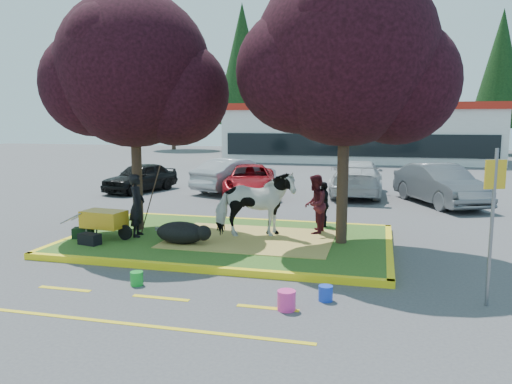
% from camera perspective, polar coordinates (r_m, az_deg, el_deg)
% --- Properties ---
extents(ground, '(90.00, 90.00, 0.00)m').
position_cam_1_polar(ground, '(13.21, -3.10, -5.85)').
color(ground, '#424244').
rests_on(ground, ground).
extents(median_island, '(8.00, 5.00, 0.15)m').
position_cam_1_polar(median_island, '(13.19, -3.11, -5.54)').
color(median_island, '#315A1C').
rests_on(median_island, ground).
extents(curb_near, '(8.30, 0.16, 0.15)m').
position_cam_1_polar(curb_near, '(10.84, -7.19, -8.68)').
color(curb_near, yellow).
rests_on(curb_near, ground).
extents(curb_far, '(8.30, 0.16, 0.15)m').
position_cam_1_polar(curb_far, '(15.61, -0.30, -3.34)').
color(curb_far, yellow).
rests_on(curb_far, ground).
extents(curb_left, '(0.16, 5.30, 0.15)m').
position_cam_1_polar(curb_left, '(14.89, -18.33, -4.35)').
color(curb_left, yellow).
rests_on(curb_left, ground).
extents(curb_right, '(0.16, 5.30, 0.15)m').
position_cam_1_polar(curb_right, '(12.63, 14.99, -6.44)').
color(curb_right, yellow).
rests_on(curb_right, ground).
extents(straw_bedding, '(4.20, 3.00, 0.01)m').
position_cam_1_polar(straw_bedding, '(13.01, -0.57, -5.36)').
color(straw_bedding, '#C3B250').
rests_on(straw_bedding, median_island).
extents(tree_purple_left, '(5.06, 4.20, 6.51)m').
position_cam_1_polar(tree_purple_left, '(14.27, -13.77, 12.62)').
color(tree_purple_left, black).
rests_on(tree_purple_left, median_island).
extents(tree_purple_right, '(5.30, 4.40, 6.82)m').
position_cam_1_polar(tree_purple_right, '(12.51, 10.29, 14.29)').
color(tree_purple_right, black).
rests_on(tree_purple_right, median_island).
extents(fire_lane_stripe_a, '(1.10, 0.12, 0.01)m').
position_cam_1_polar(fire_lane_stripe_a, '(10.42, -21.01, -10.30)').
color(fire_lane_stripe_a, yellow).
rests_on(fire_lane_stripe_a, ground).
extents(fire_lane_stripe_b, '(1.10, 0.12, 0.01)m').
position_cam_1_polar(fire_lane_stripe_b, '(9.45, -10.82, -11.81)').
color(fire_lane_stripe_b, yellow).
rests_on(fire_lane_stripe_b, ground).
extents(fire_lane_stripe_c, '(1.10, 0.12, 0.01)m').
position_cam_1_polar(fire_lane_stripe_c, '(8.84, 1.35, -13.11)').
color(fire_lane_stripe_c, yellow).
rests_on(fire_lane_stripe_c, ground).
extents(fire_lane_long, '(6.00, 0.10, 0.01)m').
position_cam_1_polar(fire_lane_long, '(8.46, -14.34, -14.39)').
color(fire_lane_long, yellow).
rests_on(fire_lane_long, ground).
extents(retail_building, '(20.40, 8.40, 4.40)m').
position_cam_1_polar(retail_building, '(40.26, 11.63, 6.76)').
color(retail_building, silver).
rests_on(retail_building, ground).
extents(treeline, '(46.58, 7.80, 14.63)m').
position_cam_1_polar(treeline, '(50.10, 11.43, 13.32)').
color(treeline, black).
rests_on(treeline, ground).
extents(cow, '(2.25, 1.57, 1.74)m').
position_cam_1_polar(cow, '(13.06, -0.14, -1.44)').
color(cow, white).
rests_on(cow, median_island).
extents(calf, '(1.46, 1.16, 0.55)m').
position_cam_1_polar(calf, '(12.62, -8.57, -4.61)').
color(calf, black).
rests_on(calf, median_island).
extents(handler, '(0.53, 0.68, 1.66)m').
position_cam_1_polar(handler, '(13.54, -13.44, -1.49)').
color(handler, black).
rests_on(handler, median_island).
extents(visitor_a, '(0.66, 0.82, 1.61)m').
position_cam_1_polar(visitor_a, '(13.58, 6.76, -1.40)').
color(visitor_a, '#47141D').
rests_on(visitor_a, median_island).
extents(visitor_b, '(0.50, 0.82, 1.30)m').
position_cam_1_polar(visitor_b, '(14.52, 7.75, -1.39)').
color(visitor_b, black).
rests_on(visitor_b, median_island).
extents(wheelbarrow, '(1.96, 0.77, 0.74)m').
position_cam_1_polar(wheelbarrow, '(13.52, -16.94, -3.02)').
color(wheelbarrow, black).
rests_on(wheelbarrow, median_island).
extents(gear_bag_dark, '(0.59, 0.40, 0.27)m').
position_cam_1_polar(gear_bag_dark, '(13.08, -18.48, -5.12)').
color(gear_bag_dark, black).
rests_on(gear_bag_dark, median_island).
extents(gear_bag_green, '(0.57, 0.43, 0.27)m').
position_cam_1_polar(gear_bag_green, '(13.86, -19.15, -4.43)').
color(gear_bag_green, black).
rests_on(gear_bag_green, median_island).
extents(sign_post, '(0.37, 0.18, 2.75)m').
position_cam_1_polar(sign_post, '(9.38, 25.45, -1.78)').
color(sign_post, slate).
rests_on(sign_post, ground).
extents(bucket_green, '(0.32, 0.32, 0.27)m').
position_cam_1_polar(bucket_green, '(10.20, -13.47, -9.59)').
color(bucket_green, green).
rests_on(bucket_green, ground).
extents(bucket_pink, '(0.37, 0.37, 0.34)m').
position_cam_1_polar(bucket_pink, '(8.71, 3.51, -12.26)').
color(bucket_pink, '#F43692').
rests_on(bucket_pink, ground).
extents(bucket_blue, '(0.32, 0.32, 0.28)m').
position_cam_1_polar(bucket_blue, '(9.20, 7.96, -11.40)').
color(bucket_blue, blue).
rests_on(bucket_blue, ground).
extents(car_black, '(2.50, 4.07, 1.29)m').
position_cam_1_polar(car_black, '(22.98, -13.06, 1.65)').
color(car_black, black).
rests_on(car_black, ground).
extents(car_silver, '(3.14, 4.73, 1.47)m').
position_cam_1_polar(car_silver, '(22.58, -2.38, 1.97)').
color(car_silver, '#9A9CA2').
rests_on(car_silver, ground).
extents(car_red, '(3.31, 5.12, 1.31)m').
position_cam_1_polar(car_red, '(21.17, -0.69, 1.34)').
color(car_red, maroon).
rests_on(car_red, ground).
extents(car_white, '(2.13, 5.19, 1.50)m').
position_cam_1_polar(car_white, '(21.75, 11.50, 1.61)').
color(car_white, silver).
rests_on(car_white, ground).
extents(car_grey, '(3.40, 4.92, 1.54)m').
position_cam_1_polar(car_grey, '(20.20, 20.28, 0.80)').
color(car_grey, '#5A5D61').
rests_on(car_grey, ground).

